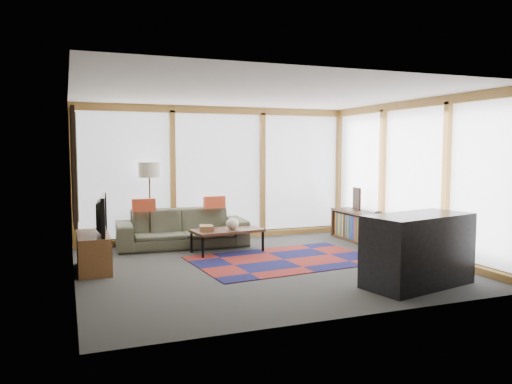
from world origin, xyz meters
name	(u,v)px	position (x,y,z in m)	size (l,w,h in m)	color
ground	(265,266)	(0.00, 0.00, 0.00)	(5.50, 5.50, 0.00)	#2D2C2A
room_envelope	(281,164)	(0.49, 0.56, 1.54)	(5.52, 5.02, 2.62)	#463D35
rug	(284,260)	(0.42, 0.24, 0.01)	(2.85, 1.83, 0.01)	maroon
sofa	(182,228)	(-0.86, 1.93, 0.34)	(2.33, 0.91, 0.68)	#3D3F2F
pillow_left	(144,205)	(-1.55, 1.92, 0.79)	(0.41, 0.12, 0.22)	#BE4023
pillow_right	(215,202)	(-0.24, 1.94, 0.79)	(0.40, 0.12, 0.22)	#BE4023
floor_lamp	(150,205)	(-1.42, 2.06, 0.77)	(0.39, 0.39, 1.55)	black
coffee_table	(227,241)	(-0.24, 1.16, 0.20)	(1.20, 0.60, 0.40)	#32200F
book_stack	(206,228)	(-0.62, 1.12, 0.45)	(0.22, 0.27, 0.09)	brown
vase	(232,224)	(-0.16, 1.13, 0.50)	(0.23, 0.23, 0.19)	beige
bookshelf	(372,230)	(2.43, 0.76, 0.29)	(0.42, 2.32, 0.58)	#32200F
bowl_a	(389,216)	(2.41, 0.22, 0.63)	(0.19, 0.19, 0.10)	black
bowl_b	(379,213)	(2.46, 0.60, 0.62)	(0.17, 0.17, 0.08)	black
shelf_picture	(357,199)	(2.54, 1.47, 0.80)	(0.04, 0.34, 0.44)	black
tv_console	(94,252)	(-2.47, 0.63, 0.27)	(0.45, 1.08, 0.54)	brown
television	(97,215)	(-2.41, 0.62, 0.82)	(0.99, 0.13, 0.57)	black
bar_counter	(418,250)	(1.45, -1.73, 0.47)	(1.48, 0.69, 0.94)	black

